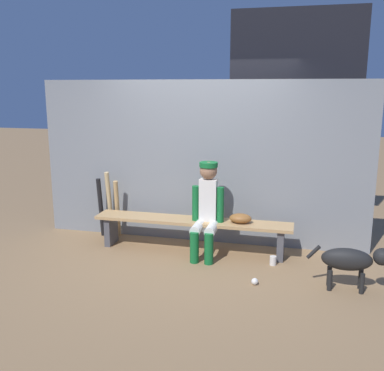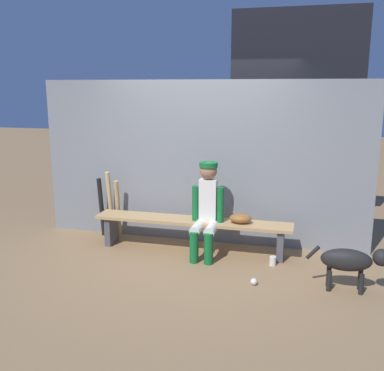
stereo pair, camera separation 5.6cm
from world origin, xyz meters
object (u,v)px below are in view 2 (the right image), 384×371
at_px(baseball, 254,282).
at_px(dog, 352,261).
at_px(dugout_bench, 192,226).
at_px(bat_wood_tan, 118,209).
at_px(cup_on_bench, 216,216).
at_px(player_seated, 206,207).
at_px(scoreboard, 301,67).
at_px(cup_on_ground, 273,261).
at_px(bat_aluminum_black, 101,207).
at_px(baseball_glove, 240,218).
at_px(bat_wood_natural, 110,204).

distance_m(baseball, dog, 1.05).
relative_size(dugout_bench, bat_wood_tan, 3.09).
height_order(cup_on_bench, dog, cup_on_bench).
bearing_deg(player_seated, scoreboard, 53.60).
bearing_deg(dog, player_seated, 160.05).
height_order(cup_on_ground, scoreboard, scoreboard).
height_order(player_seated, scoreboard, scoreboard).
height_order(bat_aluminum_black, cup_on_ground, bat_aluminum_black).
distance_m(bat_wood_tan, dog, 3.22).
bearing_deg(baseball_glove, dugout_bench, 180.00).
distance_m(bat_wood_tan, cup_on_bench, 1.49).
bearing_deg(player_seated, bat_aluminum_black, 167.03).
relative_size(dugout_bench, cup_on_ground, 23.42).
bearing_deg(baseball, dog, 6.47).
bearing_deg(bat_wood_natural, scoreboard, 21.62).
relative_size(bat_wood_natural, cup_on_bench, 8.60).
relative_size(player_seated, bat_wood_natural, 1.26).
height_order(bat_wood_natural, scoreboard, scoreboard).
height_order(dugout_bench, bat_aluminum_black, bat_aluminum_black).
distance_m(baseball_glove, bat_aluminum_black, 2.05).
bearing_deg(bat_wood_tan, dugout_bench, -13.30).
bearing_deg(player_seated, cup_on_bench, 53.28).
relative_size(dugout_bench, dog, 3.06).
distance_m(bat_wood_natural, dog, 3.35).
bearing_deg(dog, baseball_glove, 150.62).
distance_m(dugout_bench, cup_on_ground, 1.12).
height_order(bat_wood_natural, baseball, bat_wood_natural).
xyz_separation_m(cup_on_ground, cup_on_bench, (-0.75, 0.25, 0.43)).
xyz_separation_m(cup_on_ground, scoreboard, (0.19, 1.54, 2.33)).
relative_size(baseball_glove, cup_on_ground, 2.55).
relative_size(baseball_glove, bat_wood_tan, 0.34).
xyz_separation_m(bat_aluminum_black, cup_on_bench, (1.71, -0.24, 0.06)).
distance_m(bat_wood_tan, baseball, 2.37).
xyz_separation_m(baseball_glove, bat_wood_tan, (-1.79, 0.27, -0.07)).
relative_size(dugout_bench, baseball_glove, 9.20).
height_order(player_seated, baseball_glove, player_seated).
relative_size(baseball, scoreboard, 0.02).
bearing_deg(baseball, cup_on_bench, 124.91).
distance_m(cup_on_bench, dog, 1.77).
bearing_deg(bat_wood_tan, player_seated, -15.42).
distance_m(dugout_bench, dog, 2.04).
bearing_deg(cup_on_ground, bat_wood_tan, 167.24).
distance_m(cup_on_bench, scoreboard, 2.48).
bearing_deg(bat_aluminum_black, baseball_glove, -7.52).
distance_m(player_seated, baseball, 1.17).
xyz_separation_m(player_seated, bat_wood_natural, (-1.50, 0.41, -0.16)).
bearing_deg(bat_aluminum_black, cup_on_ground, -11.40).
bearing_deg(player_seated, baseball, -46.34).
height_order(bat_wood_natural, cup_on_bench, bat_wood_natural).
bearing_deg(dog, scoreboard, 107.82).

